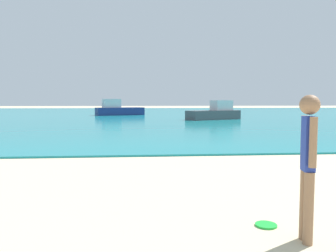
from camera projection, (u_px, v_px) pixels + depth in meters
water at (140, 114)px, 39.70m from camera, size 160.00×60.00×0.06m
person_standing at (308, 159)px, 3.89m from camera, size 0.23×0.39×1.72m
frisbee at (266, 225)px, 4.46m from camera, size 0.28×0.28×0.03m
boat_near at (215, 113)px, 28.22m from camera, size 4.86×3.38×1.59m
boat_far at (118, 110)px, 36.26m from camera, size 5.30×3.23×1.72m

